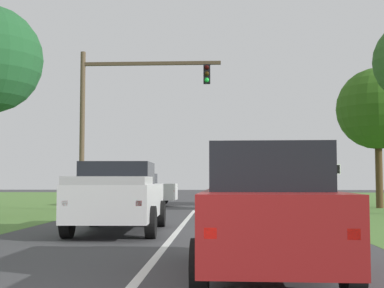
{
  "coord_description": "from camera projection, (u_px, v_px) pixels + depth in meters",
  "views": [
    {
      "loc": [
        1.19,
        -4.91,
        1.45
      ],
      "look_at": [
        0.09,
        16.47,
        2.87
      ],
      "focal_mm": 50.39,
      "sensor_mm": 36.0,
      "label": 1
    }
  ],
  "objects": [
    {
      "name": "ground_plane",
      "position": [
        180.0,
        228.0,
        16.12
      ],
      "size": [
        120.0,
        120.0,
        0.0
      ],
      "primitive_type": "plane",
      "color": "#424244"
    },
    {
      "name": "red_suv_near",
      "position": [
        266.0,
        208.0,
        8.17
      ],
      "size": [
        2.15,
        4.76,
        1.96
      ],
      "color": "maroon",
      "rests_on": "ground_plane"
    },
    {
      "name": "pickup_truck_lead",
      "position": [
        119.0,
        196.0,
        14.83
      ],
      "size": [
        2.46,
        5.45,
        1.92
      ],
      "color": "silver",
      "rests_on": "ground_plane"
    },
    {
      "name": "traffic_light",
      "position": [
        118.0,
        106.0,
        25.67
      ],
      "size": [
        6.75,
        0.4,
        7.59
      ],
      "color": "brown",
      "rests_on": "ground_plane"
    },
    {
      "name": "keep_moving_sign",
      "position": [
        334.0,
        180.0,
        22.71
      ],
      "size": [
        0.6,
        0.09,
        2.24
      ],
      "color": "gray",
      "rests_on": "ground_plane"
    },
    {
      "name": "oak_tree_right",
      "position": [
        378.0,
        109.0,
        27.75
      ],
      "size": [
        4.19,
        4.19,
        7.21
      ],
      "color": "#4C351E",
      "rests_on": "ground_plane"
    },
    {
      "name": "crossing_suv_far",
      "position": [
        133.0,
        189.0,
        29.62
      ],
      "size": [
        4.66,
        2.21,
        1.78
      ],
      "color": "silver",
      "rests_on": "ground_plane"
    }
  ]
}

